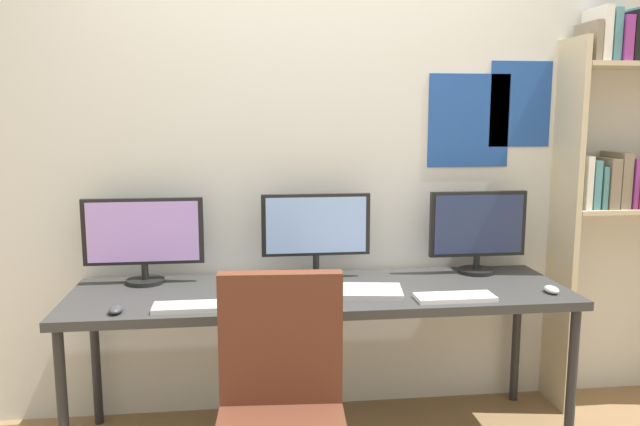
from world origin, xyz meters
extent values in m
cube|color=silver|center=(0.00, 1.02, 1.30)|extent=(4.69, 0.10, 2.60)
cube|color=#1E4799|center=(1.09, 0.97, 1.59)|extent=(0.33, 0.01, 0.44)
cube|color=#1E4799|center=(0.81, 0.97, 1.51)|extent=(0.43, 0.01, 0.48)
cube|color=#333333|center=(0.00, 0.60, 0.72)|extent=(2.29, 0.68, 0.04)
cylinder|color=#262628|center=(-1.09, 0.31, 0.35)|extent=(0.04, 0.04, 0.70)
cylinder|color=#262628|center=(1.09, 0.31, 0.35)|extent=(0.04, 0.04, 0.70)
cylinder|color=#262628|center=(-1.09, 0.89, 0.35)|extent=(0.04, 0.04, 0.70)
cylinder|color=#262628|center=(1.09, 0.89, 0.35)|extent=(0.04, 0.04, 0.70)
cube|color=beige|center=(1.29, 0.83, 0.96)|extent=(0.03, 0.28, 1.92)
cube|color=beige|center=(1.69, 0.83, 1.05)|extent=(0.76, 0.28, 0.02)
cube|color=white|center=(1.36, 0.83, 1.20)|extent=(0.03, 0.22, 0.27)
cube|color=teal|center=(1.40, 0.83, 1.19)|extent=(0.04, 0.22, 0.25)
cube|color=teal|center=(1.45, 0.83, 1.17)|extent=(0.03, 0.22, 0.21)
cube|color=gray|center=(1.49, 0.82, 1.19)|extent=(0.05, 0.22, 0.25)
cube|color=gray|center=(1.56, 0.83, 1.21)|extent=(0.05, 0.22, 0.28)
cube|color=#8C338C|center=(1.61, 0.83, 1.19)|extent=(0.02, 0.22, 0.25)
cube|color=red|center=(1.64, 0.82, 1.16)|extent=(0.03, 0.22, 0.19)
cube|color=#287F3D|center=(1.69, 0.82, 1.18)|extent=(0.04, 0.22, 0.22)
cube|color=gray|center=(1.36, 0.83, 1.89)|extent=(0.03, 0.22, 0.19)
cube|color=white|center=(1.41, 0.84, 1.93)|extent=(0.04, 0.22, 0.27)
cube|color=teal|center=(1.46, 0.84, 1.92)|extent=(0.04, 0.22, 0.25)
cube|color=#8C338C|center=(1.51, 0.82, 1.90)|extent=(0.05, 0.22, 0.22)
cube|color=black|center=(1.56, 0.83, 1.92)|extent=(0.04, 0.22, 0.24)
cube|color=teal|center=(1.61, 0.83, 1.93)|extent=(0.03, 0.22, 0.26)
cube|color=#592D1E|center=(-0.23, -0.04, 0.75)|extent=(0.44, 0.10, 0.48)
cylinder|color=black|center=(-0.82, 0.81, 0.75)|extent=(0.18, 0.18, 0.02)
cylinder|color=black|center=(-0.82, 0.81, 0.80)|extent=(0.03, 0.03, 0.07)
cube|color=black|center=(-0.82, 0.81, 0.99)|extent=(0.56, 0.03, 0.32)
cube|color=#B28CE5|center=(-0.82, 0.80, 0.99)|extent=(0.52, 0.01, 0.29)
cylinder|color=black|center=(0.00, 0.81, 0.75)|extent=(0.18, 0.18, 0.02)
cylinder|color=black|center=(0.00, 0.81, 0.81)|extent=(0.03, 0.03, 0.09)
cube|color=black|center=(0.00, 0.81, 1.01)|extent=(0.53, 0.03, 0.30)
cube|color=#8CB2F2|center=(0.00, 0.80, 1.01)|extent=(0.49, 0.01, 0.27)
cylinder|color=black|center=(0.82, 0.81, 0.75)|extent=(0.18, 0.18, 0.02)
cylinder|color=black|center=(0.82, 0.81, 0.79)|extent=(0.03, 0.03, 0.07)
cube|color=black|center=(0.82, 0.81, 0.99)|extent=(0.50, 0.03, 0.33)
cube|color=navy|center=(0.82, 0.80, 0.99)|extent=(0.46, 0.01, 0.30)
cube|color=silver|center=(-0.56, 0.37, 0.75)|extent=(0.34, 0.13, 0.02)
cube|color=silver|center=(0.56, 0.37, 0.75)|extent=(0.34, 0.13, 0.02)
ellipsoid|color=silver|center=(1.03, 0.42, 0.76)|extent=(0.06, 0.10, 0.03)
ellipsoid|color=#38383D|center=(-0.87, 0.35, 0.76)|extent=(0.06, 0.10, 0.03)
cube|color=silver|center=(0.19, 0.50, 0.75)|extent=(0.35, 0.27, 0.02)
camera|label=1|loc=(-0.35, -2.18, 1.54)|focal=35.19mm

